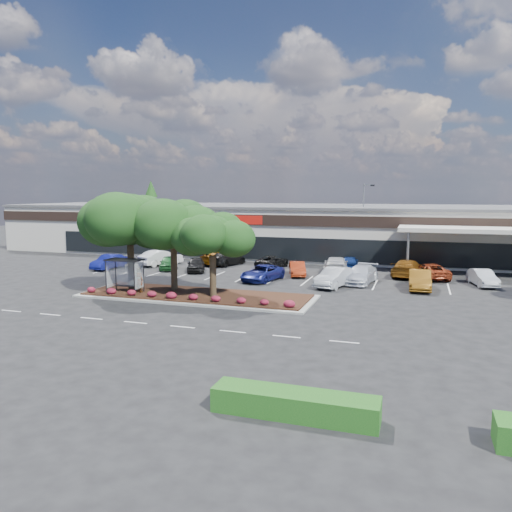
% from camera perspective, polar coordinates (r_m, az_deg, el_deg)
% --- Properties ---
extents(ground, '(160.00, 160.00, 0.00)m').
position_cam_1_polar(ground, '(34.12, -6.59, -6.24)').
color(ground, black).
rests_on(ground, ground).
extents(retail_store, '(80.40, 25.20, 6.25)m').
position_cam_1_polar(retail_store, '(65.66, 5.93, 3.09)').
color(retail_store, beige).
rests_on(retail_store, ground).
extents(landscape_island, '(18.00, 6.00, 0.26)m').
position_cam_1_polar(landscape_island, '(38.45, -6.80, -4.51)').
color(landscape_island, gray).
rests_on(landscape_island, ground).
extents(lane_markings, '(33.12, 20.06, 0.01)m').
position_cam_1_polar(lane_markings, '(43.63, -1.00, -3.20)').
color(lane_markings, silver).
rests_on(lane_markings, ground).
extents(shrub_row, '(17.00, 0.80, 0.50)m').
position_cam_1_polar(shrub_row, '(36.53, -8.21, -4.54)').
color(shrub_row, maroon).
rests_on(shrub_row, landscape_island).
extents(bus_shelter, '(2.75, 1.55, 2.59)m').
position_cam_1_polar(bus_shelter, '(39.81, -14.69, -1.10)').
color(bus_shelter, black).
rests_on(bus_shelter, landscape_island).
extents(island_tree_west, '(7.20, 7.20, 7.89)m').
position_cam_1_polar(island_tree_west, '(41.15, -14.19, 1.85)').
color(island_tree_west, '#113510').
rests_on(island_tree_west, landscape_island).
extents(island_tree_mid, '(6.60, 6.60, 7.32)m').
position_cam_1_polar(island_tree_mid, '(40.04, -9.40, 1.42)').
color(island_tree_mid, '#113510').
rests_on(island_tree_mid, landscape_island).
extents(island_tree_east, '(5.80, 5.80, 6.50)m').
position_cam_1_polar(island_tree_east, '(37.02, -4.97, 0.38)').
color(island_tree_east, '#113510').
rests_on(island_tree_east, landscape_island).
extents(hedge_south_east, '(6.00, 1.30, 0.90)m').
position_cam_1_polar(hedge_south_east, '(18.64, 4.44, -16.53)').
color(hedge_south_east, '#114715').
rests_on(hedge_south_east, ground).
extents(conifer_north_west, '(4.40, 4.40, 10.00)m').
position_cam_1_polar(conifer_north_west, '(87.93, -11.86, 5.24)').
color(conifer_north_west, '#113510').
rests_on(conifer_north_west, ground).
extents(person_waiting, '(0.82, 0.69, 1.92)m').
position_cam_1_polar(person_waiting, '(39.67, -13.18, -2.67)').
color(person_waiting, '#594C47').
rests_on(person_waiting, landscape_island).
extents(light_pole, '(1.39, 0.83, 8.92)m').
position_cam_1_polar(light_pole, '(58.44, 12.22, 3.20)').
color(light_pole, gray).
rests_on(light_pole, ground).
extents(car_0, '(1.71, 4.55, 1.48)m').
position_cam_1_polar(car_0, '(54.25, -16.48, -0.63)').
color(car_0, navy).
rests_on(car_0, ground).
extents(car_1, '(3.12, 4.40, 1.39)m').
position_cam_1_polar(car_1, '(52.37, -9.99, -0.77)').
color(car_1, '#1C5325').
rests_on(car_1, ground).
extents(car_2, '(3.23, 4.57, 1.44)m').
position_cam_1_polar(car_2, '(50.61, -6.87, -0.96)').
color(car_2, black).
rests_on(car_2, ground).
extents(car_3, '(3.31, 5.47, 1.42)m').
position_cam_1_polar(car_3, '(45.03, 0.73, -1.96)').
color(car_3, navy).
rests_on(car_3, ground).
extents(car_4, '(2.58, 4.27, 1.33)m').
position_cam_1_polar(car_4, '(47.89, 4.74, -1.48)').
color(car_4, '#9D2E12').
rests_on(car_4, ground).
extents(car_5, '(3.00, 5.24, 1.63)m').
position_cam_1_polar(car_5, '(42.71, 8.97, -2.41)').
color(car_5, '#A8ADB4').
rests_on(car_5, ground).
extents(car_6, '(2.94, 5.58, 1.54)m').
position_cam_1_polar(car_6, '(44.77, 11.87, -2.09)').
color(car_6, silver).
rests_on(car_6, ground).
extents(car_7, '(1.88, 4.92, 1.60)m').
position_cam_1_polar(car_7, '(43.17, 18.21, -2.61)').
color(car_7, brown).
rests_on(car_7, ground).
extents(car_8, '(2.43, 4.47, 1.40)m').
position_cam_1_polar(car_8, '(46.84, 24.47, -2.27)').
color(car_8, '#B6BDC4').
rests_on(car_8, ground).
extents(car_9, '(3.61, 5.33, 1.66)m').
position_cam_1_polar(car_9, '(55.56, -10.83, -0.19)').
color(car_9, white).
rests_on(car_9, ground).
extents(car_10, '(4.00, 5.64, 1.52)m').
position_cam_1_polar(car_10, '(55.28, -4.08, -0.19)').
color(car_10, '#6F3B07').
rests_on(car_10, ground).
extents(car_11, '(3.36, 5.44, 1.47)m').
position_cam_1_polar(car_11, '(54.65, -3.33, -0.29)').
color(car_11, black).
rests_on(car_11, ground).
extents(car_12, '(2.89, 5.04, 1.32)m').
position_cam_1_polar(car_12, '(52.71, 1.87, -0.65)').
color(car_12, black).
rests_on(car_12, ground).
extents(car_13, '(3.05, 5.92, 1.64)m').
position_cam_1_polar(car_13, '(49.74, 9.12, -1.03)').
color(car_13, '#B9B9B9').
rests_on(car_13, ground).
extents(car_14, '(2.01, 4.26, 1.41)m').
position_cam_1_polar(car_14, '(52.80, 10.68, -0.71)').
color(car_14, navy).
rests_on(car_14, ground).
extents(car_15, '(3.23, 5.95, 1.64)m').
position_cam_1_polar(car_15, '(49.32, 16.94, -1.33)').
color(car_15, brown).
rests_on(car_15, ground).
extents(car_16, '(4.02, 5.69, 1.44)m').
position_cam_1_polar(car_16, '(48.87, 19.22, -1.62)').
color(car_16, maroon).
rests_on(car_16, ground).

